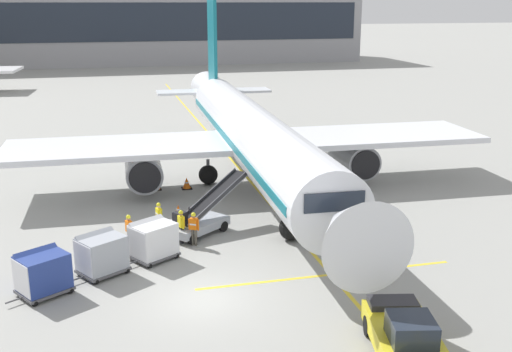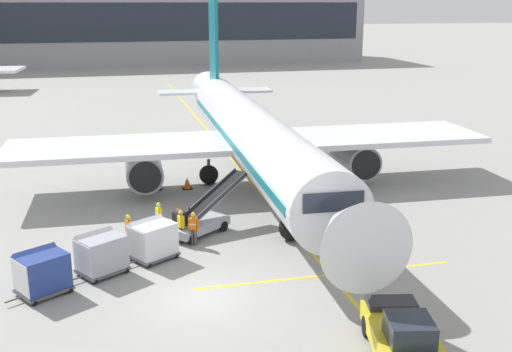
{
  "view_description": "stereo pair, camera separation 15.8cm",
  "coord_description": "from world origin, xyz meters",
  "px_view_note": "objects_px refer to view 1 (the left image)",
  "views": [
    {
      "loc": [
        -3.5,
        -23.01,
        11.86
      ],
      "look_at": [
        4.34,
        8.04,
        2.8
      ],
      "focal_mm": 43.39,
      "sensor_mm": 36.0,
      "label": 1
    },
    {
      "loc": [
        -3.34,
        -23.05,
        11.86
      ],
      "look_at": [
        4.34,
        8.04,
        2.8
      ],
      "focal_mm": 43.39,
      "sensor_mm": 36.0,
      "label": 2
    }
  ],
  "objects_px": {
    "baggage_cart_second": "(101,253)",
    "pushback_tug": "(405,335)",
    "ground_crew_by_carts": "(181,224)",
    "safety_cone_nose_mark": "(187,183)",
    "ground_crew_marshaller": "(129,229)",
    "safety_cone_wingtip": "(178,210)",
    "baggage_cart_lead": "(153,239)",
    "ground_crew_by_loader": "(159,216)",
    "ground_crew_wingwalker": "(194,227)",
    "parked_airplane": "(251,134)",
    "belt_loader": "(201,218)",
    "safety_cone_engine_keepout": "(157,185)",
    "baggage_cart_third": "(42,272)"
  },
  "relations": [
    {
      "from": "ground_crew_by_loader",
      "to": "safety_cone_wingtip",
      "type": "xyz_separation_m",
      "value": [
        1.33,
        2.7,
        -0.69
      ]
    },
    {
      "from": "ground_crew_wingwalker",
      "to": "safety_cone_nose_mark",
      "type": "distance_m",
      "value": 9.92
    },
    {
      "from": "safety_cone_engine_keepout",
      "to": "baggage_cart_third",
      "type": "bearing_deg",
      "value": -113.39
    },
    {
      "from": "safety_cone_wingtip",
      "to": "ground_crew_marshaller",
      "type": "bearing_deg",
      "value": -124.83
    },
    {
      "from": "ground_crew_marshaller",
      "to": "safety_cone_engine_keepout",
      "type": "xyz_separation_m",
      "value": [
        2.24,
        9.65,
        -0.68
      ]
    },
    {
      "from": "baggage_cart_third",
      "to": "ground_crew_marshaller",
      "type": "bearing_deg",
      "value": 48.51
    },
    {
      "from": "ground_crew_wingwalker",
      "to": "safety_cone_engine_keepout",
      "type": "xyz_separation_m",
      "value": [
        -0.92,
        10.1,
        -0.68
      ]
    },
    {
      "from": "baggage_cart_lead",
      "to": "ground_crew_by_loader",
      "type": "xyz_separation_m",
      "value": [
        0.61,
        3.23,
        -0.0
      ]
    },
    {
      "from": "baggage_cart_second",
      "to": "pushback_tug",
      "type": "distance_m",
      "value": 13.82
    },
    {
      "from": "baggage_cart_second",
      "to": "baggage_cart_third",
      "type": "height_order",
      "value": "same"
    },
    {
      "from": "pushback_tug",
      "to": "ground_crew_marshaller",
      "type": "bearing_deg",
      "value": 125.16
    },
    {
      "from": "baggage_cart_lead",
      "to": "ground_crew_by_loader",
      "type": "bearing_deg",
      "value": 79.23
    },
    {
      "from": "ground_crew_by_carts",
      "to": "safety_cone_nose_mark",
      "type": "relative_size",
      "value": 2.33
    },
    {
      "from": "belt_loader",
      "to": "safety_cone_engine_keepout",
      "type": "distance_m",
      "value": 8.61
    },
    {
      "from": "safety_cone_engine_keepout",
      "to": "belt_loader",
      "type": "bearing_deg",
      "value": -79.6
    },
    {
      "from": "parked_airplane",
      "to": "ground_crew_wingwalker",
      "type": "height_order",
      "value": "parked_airplane"
    },
    {
      "from": "ground_crew_by_carts",
      "to": "safety_cone_engine_keepout",
      "type": "bearing_deg",
      "value": 92.12
    },
    {
      "from": "baggage_cart_second",
      "to": "baggage_cart_third",
      "type": "xyz_separation_m",
      "value": [
        -2.4,
        -1.46,
        0.0
      ]
    },
    {
      "from": "safety_cone_engine_keepout",
      "to": "safety_cone_nose_mark",
      "type": "height_order",
      "value": "safety_cone_nose_mark"
    },
    {
      "from": "safety_cone_engine_keepout",
      "to": "parked_airplane",
      "type": "bearing_deg",
      "value": -3.78
    },
    {
      "from": "ground_crew_by_carts",
      "to": "ground_crew_wingwalker",
      "type": "height_order",
      "value": "same"
    },
    {
      "from": "baggage_cart_third",
      "to": "ground_crew_by_loader",
      "type": "bearing_deg",
      "value": 47.14
    },
    {
      "from": "baggage_cart_lead",
      "to": "ground_crew_marshaller",
      "type": "relative_size",
      "value": 1.57
    },
    {
      "from": "parked_airplane",
      "to": "baggage_cart_lead",
      "type": "distance_m",
      "value": 13.43
    },
    {
      "from": "ground_crew_by_loader",
      "to": "ground_crew_wingwalker",
      "type": "relative_size",
      "value": 1.0
    },
    {
      "from": "baggage_cart_lead",
      "to": "baggage_cart_second",
      "type": "height_order",
      "value": "same"
    },
    {
      "from": "ground_crew_by_loader",
      "to": "safety_cone_engine_keepout",
      "type": "xyz_separation_m",
      "value": [
        0.61,
        8.09,
        -0.68
      ]
    },
    {
      "from": "baggage_cart_third",
      "to": "belt_loader",
      "type": "bearing_deg",
      "value": 35.81
    },
    {
      "from": "ground_crew_marshaller",
      "to": "safety_cone_wingtip",
      "type": "bearing_deg",
      "value": 55.17
    },
    {
      "from": "parked_airplane",
      "to": "pushback_tug",
      "type": "height_order",
      "value": "parked_airplane"
    },
    {
      "from": "ground_crew_marshaller",
      "to": "safety_cone_nose_mark",
      "type": "xyz_separation_m",
      "value": [
        4.17,
        9.4,
        -0.63
      ]
    },
    {
      "from": "baggage_cart_second",
      "to": "pushback_tug",
      "type": "bearing_deg",
      "value": -43.39
    },
    {
      "from": "safety_cone_nose_mark",
      "to": "belt_loader",
      "type": "bearing_deg",
      "value": -92.61
    },
    {
      "from": "parked_airplane",
      "to": "ground_crew_by_loader",
      "type": "distance_m",
      "value": 10.57
    },
    {
      "from": "pushback_tug",
      "to": "ground_crew_marshaller",
      "type": "xyz_separation_m",
      "value": [
        -8.67,
        12.3,
        0.17
      ]
    },
    {
      "from": "ground_crew_by_loader",
      "to": "parked_airplane",
      "type": "bearing_deg",
      "value": 48.37
    },
    {
      "from": "baggage_cart_third",
      "to": "safety_cone_wingtip",
      "type": "height_order",
      "value": "baggage_cart_third"
    },
    {
      "from": "ground_crew_wingwalker",
      "to": "safety_cone_engine_keepout",
      "type": "height_order",
      "value": "ground_crew_wingwalker"
    },
    {
      "from": "ground_crew_marshaller",
      "to": "safety_cone_nose_mark",
      "type": "bearing_deg",
      "value": 66.08
    },
    {
      "from": "parked_airplane",
      "to": "safety_cone_nose_mark",
      "type": "height_order",
      "value": "parked_airplane"
    },
    {
      "from": "baggage_cart_lead",
      "to": "baggage_cart_third",
      "type": "distance_m",
      "value": 5.45
    },
    {
      "from": "baggage_cart_lead",
      "to": "ground_crew_wingwalker",
      "type": "distance_m",
      "value": 2.47
    },
    {
      "from": "baggage_cart_third",
      "to": "pushback_tug",
      "type": "bearing_deg",
      "value": -32.85
    },
    {
      "from": "baggage_cart_lead",
      "to": "baggage_cart_third",
      "type": "bearing_deg",
      "value": -151.54
    },
    {
      "from": "ground_crew_wingwalker",
      "to": "safety_cone_nose_mark",
      "type": "xyz_separation_m",
      "value": [
        1.01,
        9.85,
        -0.63
      ]
    },
    {
      "from": "belt_loader",
      "to": "ground_crew_marshaller",
      "type": "xyz_separation_m",
      "value": [
        -3.8,
        -1.19,
        0.16
      ]
    },
    {
      "from": "belt_loader",
      "to": "ground_crew_wingwalker",
      "type": "height_order",
      "value": "belt_loader"
    },
    {
      "from": "baggage_cart_lead",
      "to": "ground_crew_marshaller",
      "type": "height_order",
      "value": "baggage_cart_lead"
    },
    {
      "from": "ground_crew_by_carts",
      "to": "ground_crew_marshaller",
      "type": "height_order",
      "value": "same"
    },
    {
      "from": "parked_airplane",
      "to": "ground_crew_wingwalker",
      "type": "distance_m",
      "value": 11.31
    }
  ]
}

